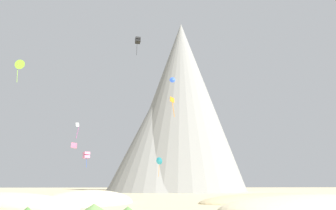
# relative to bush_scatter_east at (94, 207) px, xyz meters

# --- Properties ---
(dune_foreground_left) EXTENTS (17.51, 19.73, 4.05)m
(dune_foreground_left) POSITION_rel_bush_scatter_east_xyz_m (-2.55, 12.18, -0.43)
(dune_foreground_left) COLOR beige
(dune_foreground_left) RESTS_ON ground_plane
(dune_foreground_right) EXTENTS (27.13, 14.57, 3.07)m
(dune_foreground_right) POSITION_rel_bush_scatter_east_xyz_m (26.19, 13.11, -0.43)
(dune_foreground_right) COLOR #C6B284
(dune_foreground_right) RESTS_ON ground_plane
(dune_midground) EXTENTS (24.72, 19.40, 3.62)m
(dune_midground) POSITION_rel_bush_scatter_east_xyz_m (-12.48, 8.16, -0.43)
(dune_midground) COLOR beige
(dune_midground) RESTS_ON ground_plane
(dune_back_low) EXTENTS (28.93, 22.47, 3.40)m
(dune_back_low) POSITION_rel_bush_scatter_east_xyz_m (26.13, 0.17, -0.43)
(dune_back_low) COLOR beige
(dune_back_low) RESTS_ON ground_plane
(bush_scatter_east) EXTENTS (3.48, 3.48, 0.85)m
(bush_scatter_east) POSITION_rel_bush_scatter_east_xyz_m (0.00, 0.00, 0.00)
(bush_scatter_east) COLOR #668C4C
(bush_scatter_east) RESTS_ON ground_plane
(bush_near_left) EXTENTS (2.56, 2.56, 1.08)m
(bush_near_left) POSITION_rel_bush_scatter_east_xyz_m (20.56, -1.58, 0.11)
(bush_near_left) COLOR #568442
(bush_near_left) RESTS_ON ground_plane
(bush_ridge_crest) EXTENTS (1.39, 1.39, 0.45)m
(bush_ridge_crest) POSITION_rel_bush_scatter_east_xyz_m (3.64, 1.11, -0.20)
(bush_ridge_crest) COLOR #568442
(bush_ridge_crest) RESTS_ON ground_plane
(bush_low_patch) EXTENTS (1.31, 1.31, 0.51)m
(bush_low_patch) POSITION_rel_bush_scatter_east_xyz_m (-7.22, 0.50, -0.17)
(bush_low_patch) COLOR #477238
(bush_low_patch) RESTS_ON ground_plane
(rock_massif) EXTENTS (69.11, 66.81, 67.52)m
(rock_massif) POSITION_rel_bush_scatter_east_xyz_m (15.98, 83.66, 26.40)
(rock_massif) COLOR gray
(rock_massif) RESTS_ON ground_plane
(kite_pink_low) EXTENTS (1.92, 1.93, 3.76)m
(kite_pink_low) POSITION_rel_bush_scatter_east_xyz_m (-8.85, 42.65, 9.21)
(kite_pink_low) COLOR pink
(kite_lime_mid) EXTENTS (1.91, 0.36, 4.58)m
(kite_lime_mid) POSITION_rel_bush_scatter_east_xyz_m (-18.78, 22.39, 24.63)
(kite_lime_mid) COLOR #8CD133
(kite_white_mid) EXTENTS (0.90, 0.52, 4.36)m
(kite_white_mid) POSITION_rel_bush_scatter_east_xyz_m (-12.90, 49.58, 17.33)
(kite_white_mid) COLOR white
(kite_black_high) EXTENTS (1.35, 1.43, 4.25)m
(kite_black_high) POSITION_rel_bush_scatter_east_xyz_m (3.36, 30.85, 34.45)
(kite_black_high) COLOR black
(kite_rainbow_low) EXTENTS (1.19, 1.15, 1.03)m
(kite_rainbow_low) POSITION_rel_bush_scatter_east_xyz_m (-7.71, 23.29, 9.35)
(kite_rainbow_low) COLOR #E5668C
(kite_orange_mid) EXTENTS (0.75, 0.88, 3.07)m
(kite_orange_mid) POSITION_rel_bush_scatter_east_xyz_m (9.46, 9.45, 14.46)
(kite_orange_mid) COLOR orange
(kite_blue_high) EXTENTS (1.57, 0.42, 1.57)m
(kite_blue_high) POSITION_rel_bush_scatter_east_xyz_m (12.56, 45.00, 29.86)
(kite_blue_high) COLOR blue
(kite_cyan_low) EXTENTS (1.99, 1.75, 5.20)m
(kite_cyan_low) POSITION_rel_bush_scatter_east_xyz_m (9.26, 50.11, 8.34)
(kite_cyan_low) COLOR #33BCDB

